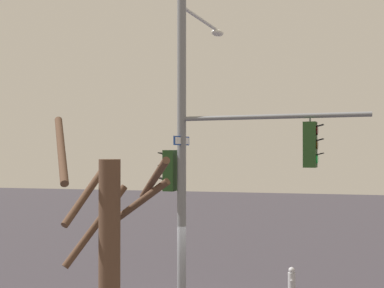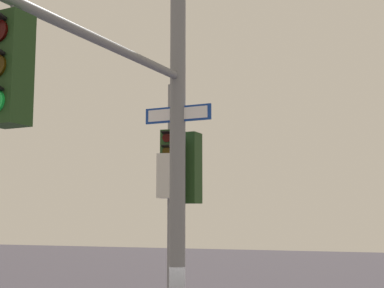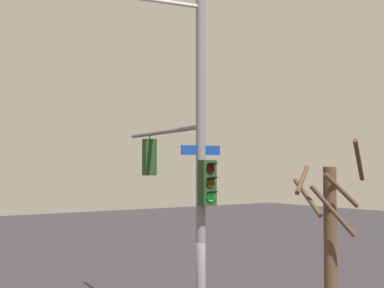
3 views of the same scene
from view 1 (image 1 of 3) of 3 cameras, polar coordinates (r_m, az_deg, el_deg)
main_signal_pole_assembly at (r=13.13m, az=1.51°, el=0.50°), size 4.01×5.40×8.94m
fire_hydrant at (r=16.91m, az=11.41°, el=-15.00°), size 0.38×0.24×0.73m
bare_tree_behind_pole at (r=9.12m, az=-9.56°, el=-13.53°), size 2.38×2.40×5.15m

